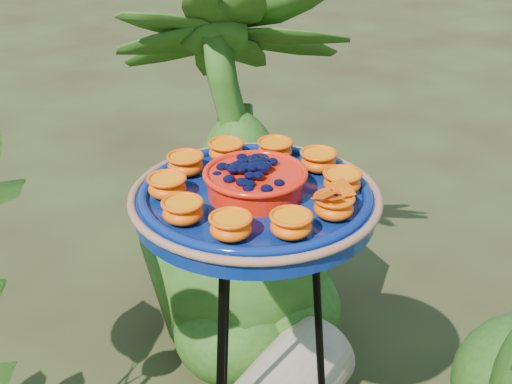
% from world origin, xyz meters
% --- Properties ---
extents(tripod_stand, '(0.37, 0.37, 0.81)m').
position_xyz_m(tripod_stand, '(0.12, 0.06, 0.49)').
color(tripod_stand, black).
rests_on(tripod_stand, ground).
extents(feeder_dish, '(0.51, 0.51, 0.10)m').
position_xyz_m(feeder_dish, '(0.12, 0.06, 0.84)').
color(feeder_dish, navy).
rests_on(feeder_dish, tripod_stand).
extents(shrub_back_right, '(0.86, 0.86, 1.10)m').
position_xyz_m(shrub_back_right, '(0.61, 0.56, 0.55)').
color(shrub_back_right, '#214612').
rests_on(shrub_back_right, ground).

